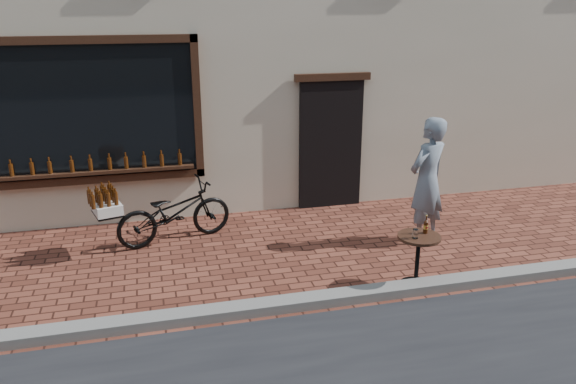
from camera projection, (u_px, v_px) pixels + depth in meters
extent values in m
plane|color=#4F2419|center=(264.00, 321.00, 6.36)|extent=(90.00, 90.00, 0.00)
cube|color=slate|center=(261.00, 307.00, 6.53)|extent=(90.00, 0.25, 0.12)
cube|color=black|center=(93.00, 112.00, 8.50)|extent=(3.00, 0.06, 2.00)
cube|color=black|center=(85.00, 40.00, 8.14)|extent=(3.24, 0.10, 0.12)
cube|color=black|center=(101.00, 179.00, 8.82)|extent=(3.24, 0.10, 0.12)
cube|color=black|center=(197.00, 108.00, 8.84)|extent=(0.12, 0.10, 2.24)
cube|color=black|center=(100.00, 172.00, 8.73)|extent=(2.90, 0.16, 0.05)
cube|color=black|center=(330.00, 145.00, 9.63)|extent=(1.10, 0.10, 2.20)
cube|color=black|center=(333.00, 77.00, 9.23)|extent=(1.30, 0.10, 0.12)
cylinder|color=#3D1C07|center=(12.00, 170.00, 8.41)|extent=(0.06, 0.06, 0.19)
cylinder|color=#3D1C07|center=(32.00, 169.00, 8.47)|extent=(0.06, 0.06, 0.19)
cylinder|color=#3D1C07|center=(51.00, 167.00, 8.54)|extent=(0.06, 0.06, 0.19)
cylinder|color=#3D1C07|center=(71.00, 166.00, 8.60)|extent=(0.06, 0.06, 0.19)
cylinder|color=#3D1C07|center=(90.00, 165.00, 8.66)|extent=(0.06, 0.06, 0.19)
cylinder|color=#3D1C07|center=(108.00, 164.00, 8.73)|extent=(0.06, 0.06, 0.19)
cylinder|color=#3D1C07|center=(127.00, 163.00, 8.79)|extent=(0.06, 0.06, 0.19)
cylinder|color=#3D1C07|center=(145.00, 161.00, 8.86)|extent=(0.06, 0.06, 0.19)
cylinder|color=#3D1C07|center=(163.00, 160.00, 8.92)|extent=(0.06, 0.06, 0.19)
cylinder|color=#3D1C07|center=(181.00, 159.00, 8.98)|extent=(0.06, 0.06, 0.19)
imported|color=black|center=(174.00, 212.00, 8.36)|extent=(1.84, 1.06, 0.92)
cube|color=black|center=(107.00, 213.00, 7.85)|extent=(0.46, 0.56, 0.03)
cube|color=silver|center=(107.00, 207.00, 7.82)|extent=(0.47, 0.58, 0.14)
cylinder|color=#3D1C07|center=(116.00, 198.00, 7.66)|extent=(0.06, 0.06, 0.19)
cylinder|color=#3D1C07|center=(108.00, 200.00, 7.61)|extent=(0.06, 0.06, 0.19)
cylinder|color=#3D1C07|center=(101.00, 201.00, 7.57)|extent=(0.06, 0.06, 0.19)
cylinder|color=#3D1C07|center=(93.00, 202.00, 7.52)|extent=(0.06, 0.06, 0.19)
cylinder|color=#3D1C07|center=(114.00, 196.00, 7.76)|extent=(0.06, 0.06, 0.19)
cylinder|color=#3D1C07|center=(106.00, 197.00, 7.71)|extent=(0.06, 0.06, 0.19)
cylinder|color=#3D1C07|center=(99.00, 198.00, 7.67)|extent=(0.06, 0.06, 0.19)
cylinder|color=#3D1C07|center=(91.00, 200.00, 7.62)|extent=(0.06, 0.06, 0.19)
cylinder|color=#3D1C07|center=(112.00, 193.00, 7.86)|extent=(0.06, 0.06, 0.19)
cylinder|color=#3D1C07|center=(104.00, 195.00, 7.81)|extent=(0.06, 0.06, 0.19)
cylinder|color=#3D1C07|center=(97.00, 196.00, 7.77)|extent=(0.06, 0.06, 0.19)
cylinder|color=#3D1C07|center=(89.00, 197.00, 7.72)|extent=(0.06, 0.06, 0.19)
cylinder|color=#3D1C07|center=(110.00, 191.00, 7.96)|extent=(0.06, 0.06, 0.19)
cylinder|color=#3D1C07|center=(102.00, 192.00, 7.91)|extent=(0.06, 0.06, 0.19)
cylinder|color=black|center=(415.00, 284.00, 7.15)|extent=(0.39, 0.39, 0.03)
cylinder|color=black|center=(417.00, 261.00, 7.05)|extent=(0.05, 0.05, 0.63)
cylinder|color=black|center=(419.00, 237.00, 6.94)|extent=(0.54, 0.54, 0.04)
cylinder|color=gold|center=(426.00, 227.00, 6.98)|extent=(0.06, 0.06, 0.05)
cylinder|color=white|center=(415.00, 234.00, 6.84)|extent=(0.07, 0.07, 0.12)
imported|color=slate|center=(427.00, 181.00, 8.21)|extent=(0.82, 0.72, 1.89)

